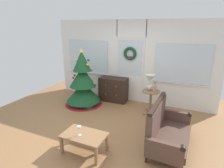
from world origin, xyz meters
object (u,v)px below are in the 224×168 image
at_px(christmas_tree, 83,85).
at_px(table_lamp, 150,80).
at_px(wine_glass, 79,129).
at_px(gift_box, 88,105).
at_px(flower_vase, 155,88).
at_px(side_table, 151,97).
at_px(settee_sofa, 165,130).
at_px(coffee_table, 84,137).
at_px(dresser_cabinet, 113,89).

distance_m(christmas_tree, table_lamp, 2.03).
xyz_separation_m(wine_glass, gift_box, (-0.92, 1.82, -0.42)).
relative_size(christmas_tree, flower_vase, 5.00).
distance_m(table_lamp, gift_box, 1.95).
bearing_deg(side_table, gift_box, -165.34).
bearing_deg(settee_sofa, side_table, 114.30).
relative_size(flower_vase, gift_box, 1.61).
xyz_separation_m(table_lamp, coffee_table, (-0.71, -2.26, -0.61)).
bearing_deg(table_lamp, dresser_cabinet, 163.96).
xyz_separation_m(dresser_cabinet, table_lamp, (1.25, -0.36, 0.56)).
relative_size(wine_glass, gift_box, 0.90).
relative_size(table_lamp, flower_vase, 1.26).
bearing_deg(coffee_table, settee_sofa, 31.22).
distance_m(table_lamp, flower_vase, 0.25).
bearing_deg(wine_glass, settee_sofa, 31.82).
height_order(dresser_cabinet, gift_box, dresser_cabinet).
distance_m(table_lamp, wine_glass, 2.48).
distance_m(table_lamp, coffee_table, 2.45).
bearing_deg(christmas_tree, settee_sofa, -23.03).
bearing_deg(coffee_table, wine_glass, -136.62).
height_order(flower_vase, wine_glass, flower_vase).
bearing_deg(table_lamp, settee_sofa, -64.31).
height_order(christmas_tree, settee_sofa, christmas_tree).
height_order(christmas_tree, gift_box, christmas_tree).
bearing_deg(gift_box, coffee_table, -60.86).
bearing_deg(christmas_tree, table_lamp, 8.03).
xyz_separation_m(side_table, table_lamp, (-0.06, 0.04, 0.47)).
relative_size(dresser_cabinet, coffee_table, 1.09).
distance_m(side_table, gift_box, 1.85).
relative_size(side_table, coffee_table, 0.79).
distance_m(flower_vase, coffee_table, 2.37).
distance_m(dresser_cabinet, coffee_table, 2.68).
bearing_deg(christmas_tree, coffee_table, -57.02).
xyz_separation_m(dresser_cabinet, coffee_table, (0.54, -2.62, -0.06)).
distance_m(wine_glass, gift_box, 2.09).
bearing_deg(dresser_cabinet, wine_glass, -79.84).
height_order(dresser_cabinet, side_table, dresser_cabinet).
bearing_deg(table_lamp, side_table, -33.69).
bearing_deg(flower_vase, dresser_cabinet, 161.95).
relative_size(coffee_table, wine_glass, 4.31).
bearing_deg(christmas_tree, flower_vase, 4.81).
height_order(dresser_cabinet, settee_sofa, settee_sofa).
distance_m(settee_sofa, gift_box, 2.56).
bearing_deg(settee_sofa, gift_box, 158.80).
relative_size(side_table, table_lamp, 1.50).
distance_m(christmas_tree, flower_vase, 2.16).
bearing_deg(dresser_cabinet, table_lamp, -16.04).
relative_size(dresser_cabinet, wine_glass, 4.70).
relative_size(settee_sofa, table_lamp, 3.23).
relative_size(christmas_tree, coffee_table, 2.08).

